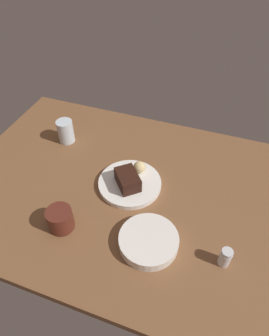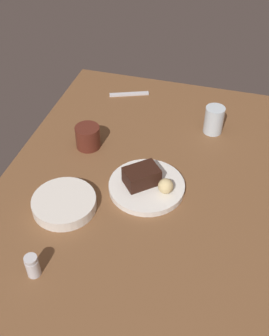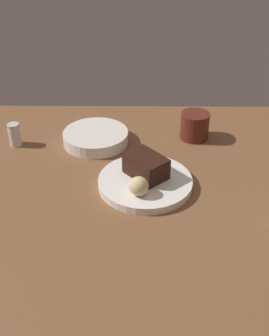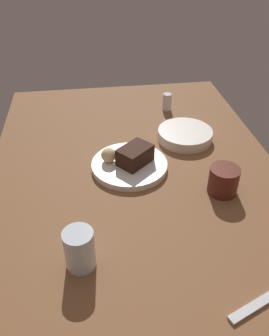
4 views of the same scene
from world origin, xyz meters
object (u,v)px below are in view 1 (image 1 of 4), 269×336
at_px(dessert_plate, 130,183).
at_px(side_bowl, 149,241).
at_px(salt_shaker, 225,257).
at_px(bread_roll, 139,167).
at_px(chocolate_cake_slice, 128,180).
at_px(water_glass, 66,131).
at_px(coffee_cup, 60,219).

relative_size(dessert_plate, side_bowl, 1.24).
bearing_deg(salt_shaker, bread_roll, 143.79).
bearing_deg(chocolate_cake_slice, dessert_plate, 85.36).
bearing_deg(water_glass, salt_shaker, -26.13).
bearing_deg(coffee_cup, chocolate_cake_slice, 57.30).
xyz_separation_m(bread_roll, salt_shaker, (0.34, -0.25, -0.01)).
xyz_separation_m(bread_roll, water_glass, (-0.34, 0.09, 0.01)).
xyz_separation_m(dessert_plate, side_bowl, (0.13, -0.20, 0.01)).
height_order(water_glass, coffee_cup, water_glass).
xyz_separation_m(dessert_plate, coffee_cup, (-0.14, -0.23, 0.03)).
bearing_deg(chocolate_cake_slice, coffee_cup, -122.70).
height_order(chocolate_cake_slice, bread_roll, chocolate_cake_slice).
bearing_deg(chocolate_cake_slice, salt_shaker, -25.78).
distance_m(chocolate_cake_slice, salt_shaker, 0.39).
bearing_deg(side_bowl, coffee_cup, -173.48).
bearing_deg(coffee_cup, bread_roll, 61.95).
bearing_deg(dessert_plate, chocolate_cake_slice, -94.64).
height_order(dessert_plate, salt_shaker, salt_shaker).
distance_m(salt_shaker, side_bowl, 0.22).
bearing_deg(side_bowl, salt_shaker, 3.56).
height_order(salt_shaker, coffee_cup, coffee_cup).
xyz_separation_m(salt_shaker, water_glass, (-0.68, 0.33, 0.02)).
relative_size(bread_roll, water_glass, 0.46).
height_order(side_bowl, coffee_cup, coffee_cup).
bearing_deg(dessert_plate, side_bowl, -56.40).
distance_m(dessert_plate, salt_shaker, 0.40).
bearing_deg(side_bowl, water_glass, 143.11).
height_order(dessert_plate, coffee_cup, coffee_cup).
relative_size(water_glass, side_bowl, 0.53).
bearing_deg(salt_shaker, dessert_plate, 151.91).
bearing_deg(dessert_plate, water_glass, 156.03).
distance_m(chocolate_cake_slice, bread_roll, 0.08).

